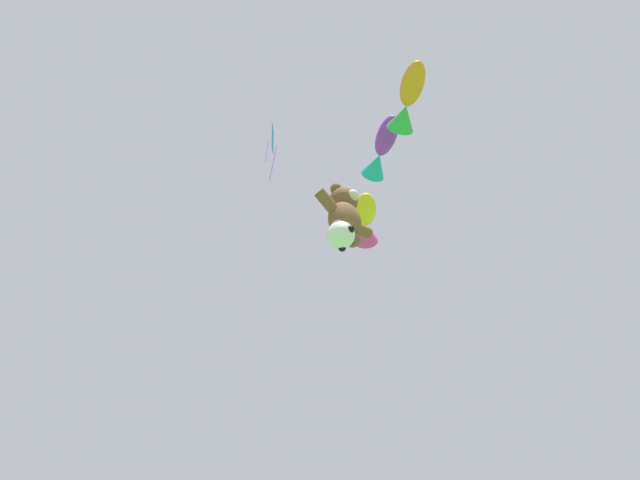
# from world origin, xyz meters

# --- Properties ---
(teddy_bear_kite) EXTENTS (2.47, 1.09, 2.51)m
(teddy_bear_kite) POSITION_xyz_m (0.56, 2.87, 13.56)
(teddy_bear_kite) COLOR brown
(soccer_ball_kite) EXTENTS (0.92, 0.91, 0.84)m
(soccer_ball_kite) POSITION_xyz_m (0.24, 2.78, 12.15)
(soccer_ball_kite) COLOR white
(fish_kite_goldfin) EXTENTS (2.23, 2.13, 0.99)m
(fish_kite_goldfin) POSITION_xyz_m (2.57, 3.57, 15.68)
(fish_kite_goldfin) COLOR yellow
(fish_kite_violet) EXTENTS (1.92, 2.45, 0.86)m
(fish_kite_violet) POSITION_xyz_m (1.00, 1.38, 16.28)
(fish_kite_violet) COLOR purple
(fish_kite_tangerine) EXTENTS (1.94, 2.24, 0.87)m
(fish_kite_tangerine) POSITION_xyz_m (-0.21, -0.59, 15.39)
(fish_kite_tangerine) COLOR orange
(diamond_kite) EXTENTS (0.82, 0.87, 2.97)m
(diamond_kite) POSITION_xyz_m (-1.97, 3.77, 16.15)
(diamond_kite) COLOR blue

